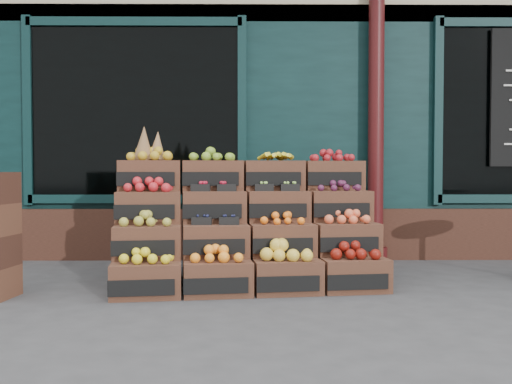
{
  "coord_description": "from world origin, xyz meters",
  "views": [
    {
      "loc": [
        -0.25,
        -4.54,
        1.03
      ],
      "look_at": [
        -0.2,
        0.7,
        0.85
      ],
      "focal_mm": 40.0,
      "sensor_mm": 36.0,
      "label": 1
    }
  ],
  "objects": [
    {
      "name": "shopkeeper",
      "position": [
        -1.47,
        2.61,
        0.94
      ],
      "size": [
        0.71,
        0.49,
        1.87
      ],
      "primitive_type": "imported",
      "rotation": [
        0.0,
        0.0,
        3.08
      ],
      "color": "#154A18",
      "rests_on": "ground"
    },
    {
      "name": "crate_display",
      "position": [
        -0.3,
        0.74,
        0.45
      ],
      "size": [
        2.48,
        1.43,
        1.47
      ],
      "rotation": [
        0.0,
        0.0,
        0.13
      ],
      "color": "#4E2C1E",
      "rests_on": "ground"
    },
    {
      "name": "ground",
      "position": [
        0.0,
        0.0,
        0.0
      ],
      "size": [
        60.0,
        60.0,
        0.0
      ],
      "primitive_type": "plane",
      "color": "#3C3C3E",
      "rests_on": "ground"
    },
    {
      "name": "shop_facade",
      "position": [
        0.0,
        5.11,
        2.4
      ],
      "size": [
        12.0,
        6.24,
        4.8
      ],
      "color": "black",
      "rests_on": "ground"
    }
  ]
}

